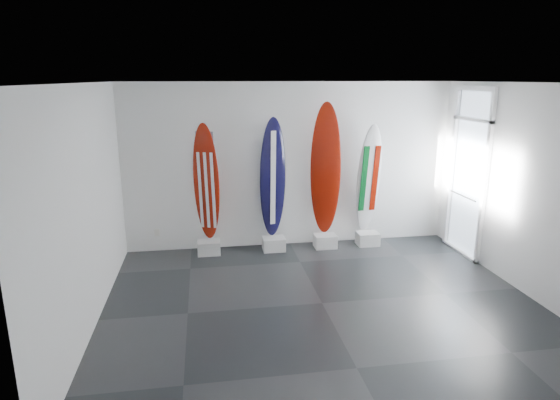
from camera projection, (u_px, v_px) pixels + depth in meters
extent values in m
plane|color=black|center=(322.00, 303.00, 6.58)|extent=(6.00, 6.00, 0.00)
plane|color=white|center=(328.00, 83.00, 5.82)|extent=(6.00, 6.00, 0.00)
plane|color=white|center=(290.00, 166.00, 8.59)|extent=(6.00, 0.00, 6.00)
plane|color=white|center=(402.00, 276.00, 3.81)|extent=(6.00, 0.00, 6.00)
plane|color=white|center=(86.00, 210.00, 5.74)|extent=(0.00, 5.00, 5.00)
plane|color=white|center=(530.00, 191.00, 6.66)|extent=(0.00, 5.00, 5.00)
cube|color=silver|center=(209.00, 247.00, 8.39)|extent=(0.40, 0.30, 0.24)
ellipsoid|color=maroon|center=(206.00, 183.00, 8.19)|extent=(0.52, 0.36, 2.10)
cube|color=silver|center=(274.00, 244.00, 8.57)|extent=(0.40, 0.30, 0.24)
ellipsoid|color=black|center=(273.00, 178.00, 8.37)|extent=(0.51, 0.27, 2.17)
cube|color=silver|center=(325.00, 241.00, 8.72)|extent=(0.40, 0.30, 0.24)
ellipsoid|color=maroon|center=(326.00, 170.00, 8.48)|extent=(0.58, 0.34, 2.43)
cube|color=silver|center=(368.00, 239.00, 8.85)|extent=(0.40, 0.30, 0.24)
ellipsoid|color=silver|center=(369.00, 179.00, 8.66)|extent=(0.49, 0.37, 2.04)
cube|color=silver|center=(157.00, 233.00, 8.48)|extent=(0.09, 0.02, 0.13)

